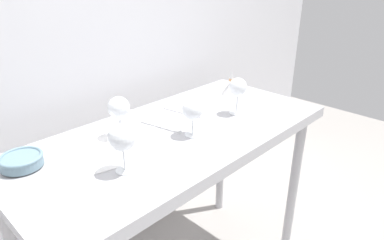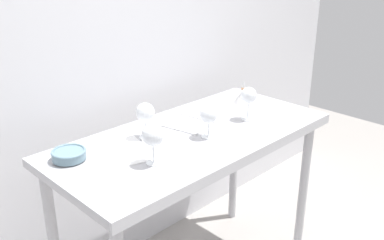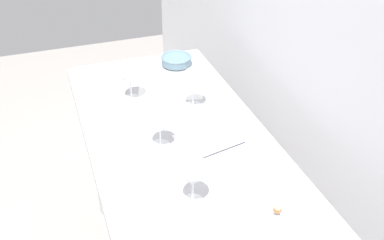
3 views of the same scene
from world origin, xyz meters
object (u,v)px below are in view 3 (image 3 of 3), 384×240
at_px(decanter_funnel, 276,220).
at_px(tasting_sheet_upper, 170,90).
at_px(wine_glass_near_left, 129,72).
at_px(tasting_bowl, 176,60).
at_px(wine_glass_far_left, 193,79).
at_px(open_notebook, 221,152).
at_px(wine_glass_near_right, 193,170).
at_px(wine_glass_near_center, 159,120).

bearing_deg(decanter_funnel, tasting_sheet_upper, -177.02).
bearing_deg(wine_glass_near_left, tasting_bowl, 130.56).
distance_m(tasting_sheet_upper, tasting_bowl, 0.24).
height_order(wine_glass_far_left, tasting_bowl, wine_glass_far_left).
bearing_deg(open_notebook, tasting_bowl, 163.66).
height_order(open_notebook, tasting_bowl, tasting_bowl).
xyz_separation_m(wine_glass_near_right, wine_glass_far_left, (-0.52, 0.19, -0.00)).
distance_m(wine_glass_near_right, decanter_funnel, 0.27).
distance_m(wine_glass_far_left, tasting_sheet_upper, 0.20).
bearing_deg(tasting_sheet_upper, tasting_bowl, 172.03).
height_order(wine_glass_near_left, decanter_funnel, wine_glass_near_left).
xyz_separation_m(wine_glass_near_center, wine_glass_near_right, (0.31, 0.01, 0.02)).
distance_m(wine_glass_near_center, tasting_bowl, 0.64).
xyz_separation_m(wine_glass_near_left, wine_glass_far_left, (0.14, 0.22, 0.00)).
relative_size(wine_glass_near_center, wine_glass_far_left, 0.92).
height_order(wine_glass_near_right, decanter_funnel, wine_glass_near_right).
bearing_deg(tasting_sheet_upper, wine_glass_near_left, -69.97).
relative_size(wine_glass_near_left, open_notebook, 0.46).
bearing_deg(wine_glass_far_left, wine_glass_near_right, -19.66).
xyz_separation_m(wine_glass_near_center, wine_glass_near_left, (-0.35, -0.02, 0.01)).
relative_size(open_notebook, tasting_bowl, 2.58).
relative_size(wine_glass_near_right, wine_glass_far_left, 1.01).
bearing_deg(wine_glass_near_center, decanter_funnel, 21.38).
distance_m(wine_glass_near_right, wine_glass_far_left, 0.55).
bearing_deg(tasting_bowl, decanter_funnel, -2.86).
xyz_separation_m(tasting_sheet_upper, tasting_bowl, (-0.22, 0.10, 0.02)).
bearing_deg(tasting_bowl, open_notebook, -5.03).
bearing_deg(wine_glass_near_center, wine_glass_far_left, 136.99).
bearing_deg(wine_glass_near_right, open_notebook, 138.11).
bearing_deg(wine_glass_near_right, wine_glass_far_left, 160.34).
bearing_deg(wine_glass_near_right, tasting_sheet_upper, 168.54).
distance_m(wine_glass_near_right, tasting_bowl, 0.93).
height_order(wine_glass_near_right, open_notebook, wine_glass_near_right).
bearing_deg(wine_glass_near_center, tasting_bowl, 157.14).
height_order(wine_glass_near_center, wine_glass_far_left, wine_glass_far_left).
relative_size(tasting_sheet_upper, decanter_funnel, 2.10).
xyz_separation_m(wine_glass_near_center, open_notebook, (0.12, 0.19, -0.11)).
bearing_deg(wine_glass_far_left, tasting_sheet_upper, -162.09).
relative_size(wine_glass_near_right, tasting_sheet_upper, 0.63).
relative_size(wine_glass_near_left, tasting_bowl, 1.20).
bearing_deg(wine_glass_near_center, tasting_sheet_upper, 157.88).
bearing_deg(wine_glass_near_center, open_notebook, 58.11).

